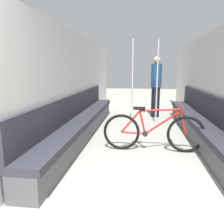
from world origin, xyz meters
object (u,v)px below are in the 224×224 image
Objects in this scene: bench_seat_row_right at (202,126)px; grab_pole_far at (157,83)px; bicycle at (153,132)px; grab_pole_near at (132,83)px; bench_seat_row_left at (82,122)px; passenger_standing at (156,86)px.

bench_seat_row_right is 1.78m from grab_pole_far.
bench_seat_row_right is at bearing -60.43° from grab_pole_far.
bicycle is (-0.98, -0.69, 0.05)m from bench_seat_row_right.
grab_pole_far is at bearing 11.04° from grab_pole_near.
grab_pole_far is (-0.79, 1.40, 0.75)m from bench_seat_row_right.
grab_pole_near is at bearing -168.96° from grab_pole_far.
bench_seat_row_left is 1.60m from bicycle.
passenger_standing is (1.65, 2.15, 0.61)m from bench_seat_row_left.
bench_seat_row_left is at bearing -127.92° from grab_pole_near.
bench_seat_row_left is 1.78m from grab_pole_near.
bicycle is at bearing -95.10° from grab_pole_far.
grab_pole_far is (1.62, 1.40, 0.75)m from bench_seat_row_left.
bench_seat_row_right is 2.05m from grab_pole_near.
grab_pole_near is 1.09m from passenger_standing.
passenger_standing is (0.65, 0.87, -0.13)m from grab_pole_near.
bench_seat_row_right reaches higher than bicycle.
bench_seat_row_left is 2.83× the size of passenger_standing.
bicycle is 2.14m from grab_pole_near.
grab_pole_far is at bearing 0.77° from passenger_standing.
grab_pole_near reaches higher than bench_seat_row_left.
bicycle is at bearing -1.50° from passenger_standing.
passenger_standing is at bearing 53.00° from grab_pole_near.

